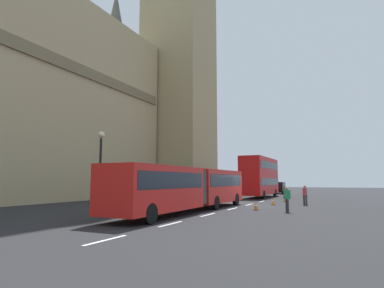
% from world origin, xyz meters
% --- Properties ---
extents(ground_plane, '(160.00, 160.00, 0.00)m').
position_xyz_m(ground_plane, '(0.00, 0.00, 0.00)').
color(ground_plane, '#262628').
extents(lane_centre_marking, '(25.20, 0.16, 0.01)m').
position_xyz_m(lane_centre_marking, '(-6.16, 0.00, 0.01)').
color(lane_centre_marking, silver).
rests_on(lane_centre_marking, ground_plane).
extents(articulated_bus, '(16.17, 2.54, 2.90)m').
position_xyz_m(articulated_bus, '(-7.01, 1.99, 1.75)').
color(articulated_bus, red).
rests_on(articulated_bus, ground_plane).
extents(double_decker_bus, '(10.45, 2.54, 4.90)m').
position_xyz_m(double_decker_bus, '(13.03, 2.00, 2.71)').
color(double_decker_bus, red).
rests_on(double_decker_bus, ground_plane).
extents(sedan_lead, '(4.40, 1.86, 1.85)m').
position_xyz_m(sedan_lead, '(25.29, 1.95, 0.91)').
color(sedan_lead, black).
rests_on(sedan_lead, ground_plane).
extents(traffic_cone_west, '(0.36, 0.36, 0.58)m').
position_xyz_m(traffic_cone_west, '(-4.10, -1.85, 0.28)').
color(traffic_cone_west, black).
rests_on(traffic_cone_west, ground_plane).
extents(traffic_cone_middle, '(0.36, 0.36, 0.58)m').
position_xyz_m(traffic_cone_middle, '(1.29, -1.97, 0.28)').
color(traffic_cone_middle, black).
rests_on(traffic_cone_middle, ground_plane).
extents(traffic_cone_east, '(0.36, 0.36, 0.58)m').
position_xyz_m(traffic_cone_east, '(6.20, -2.16, 0.28)').
color(traffic_cone_east, black).
rests_on(traffic_cone_east, ground_plane).
extents(street_lamp, '(0.44, 0.44, 5.27)m').
position_xyz_m(street_lamp, '(-10.85, 6.50, 3.06)').
color(street_lamp, black).
rests_on(street_lamp, ground_plane).
extents(pedestrian_near_cones, '(0.39, 0.46, 1.69)m').
position_xyz_m(pedestrian_near_cones, '(-4.77, -4.12, 0.91)').
color(pedestrian_near_cones, '#333333').
rests_on(pedestrian_near_cones, ground_plane).
extents(pedestrian_by_kerb, '(0.45, 0.35, 1.69)m').
position_xyz_m(pedestrian_by_kerb, '(2.01, -4.50, 0.91)').
color(pedestrian_by_kerb, '#333333').
rests_on(pedestrian_by_kerb, ground_plane).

